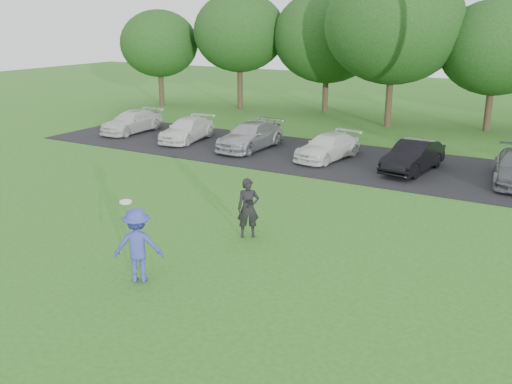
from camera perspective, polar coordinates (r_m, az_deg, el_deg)
ground at (r=13.32m, az=-7.66°, el=-9.22°), size 100.00×100.00×0.00m
parking_lot at (r=24.28m, az=11.32°, el=2.82°), size 32.00×6.50×0.03m
frisbee_player at (r=13.35m, az=-11.73°, el=-5.24°), size 1.31×1.15×1.98m
camera_bystander at (r=15.67m, az=-0.78°, el=-1.63°), size 0.73×0.68×1.68m
parked_cars at (r=23.74m, az=13.57°, el=3.82°), size 28.13×4.40×1.23m
tree_row at (r=32.67m, az=20.26°, el=14.42°), size 42.39×9.85×8.64m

